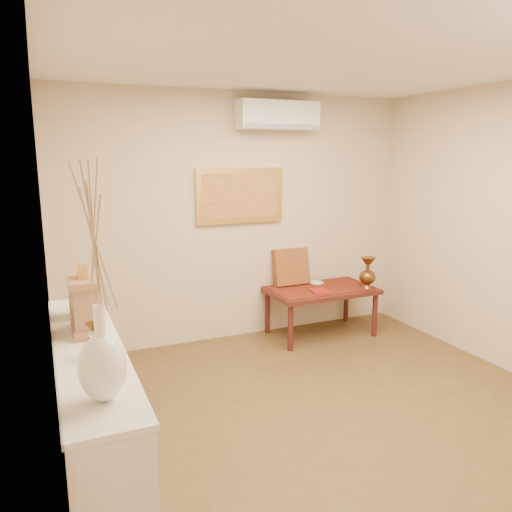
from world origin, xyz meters
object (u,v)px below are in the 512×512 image
display_ledge (93,423)px  wooden_chest (81,298)px  brass_urn_tall (368,269)px  mantel_clock (85,304)px  white_vase (97,279)px  low_table (321,294)px

display_ledge → wooden_chest: bearing=88.0°
brass_urn_tall → wooden_chest: size_ratio=1.75×
mantel_clock → brass_urn_tall: bearing=24.7°
brass_urn_tall → mantel_clock: mantel_clock is taller
white_vase → brass_urn_tall: 4.02m
mantel_clock → low_table: bearing=31.8°
brass_urn_tall → display_ledge: 3.59m
brass_urn_tall → mantel_clock: (-3.14, -1.44, 0.38)m
brass_urn_tall → display_ledge: size_ratio=0.21×
display_ledge → mantel_clock: 0.70m
mantel_clock → white_vase: bearing=-90.5°
mantel_clock → wooden_chest: bearing=89.4°
display_ledge → white_vase: bearing=-89.3°
brass_urn_tall → low_table: bearing=157.3°
white_vase → mantel_clock: size_ratio=2.68×
white_vase → mantel_clock: bearing=89.5°
brass_urn_tall → mantel_clock: bearing=-155.3°
brass_urn_tall → display_ledge: bearing=-152.0°
display_ledge → low_table: display_ledge is taller
white_vase → low_table: bearing=44.2°
mantel_clock → wooden_chest: 0.34m
display_ledge → brass_urn_tall: bearing=28.0°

